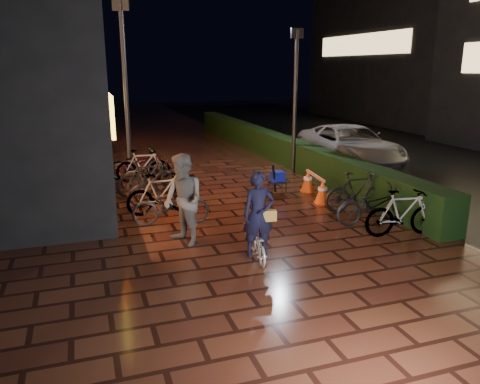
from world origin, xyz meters
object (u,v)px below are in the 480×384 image
object	(u,v)px
cyclist	(258,228)
traffic_barrier	(315,186)
van	(350,145)
bystander_person	(183,200)
cart_assembly	(277,178)

from	to	relation	value
cyclist	traffic_barrier	size ratio (longest dim) A/B	1.07
van	traffic_barrier	distance (m)	5.00
cyclist	traffic_barrier	bearing A→B (deg)	49.61
bystander_person	van	size ratio (longest dim) A/B	0.36
bystander_person	cyclist	size ratio (longest dim) A/B	1.09
van	traffic_barrier	size ratio (longest dim) A/B	3.21
traffic_barrier	cyclist	bearing A→B (deg)	-130.39
cyclist	bystander_person	bearing A→B (deg)	131.71
cart_assembly	van	bearing A→B (deg)	35.73
van	traffic_barrier	xyz separation A→B (m)	(-3.36, -3.68, -0.41)
bystander_person	traffic_barrier	distance (m)	4.97
cart_assembly	traffic_barrier	bearing A→B (deg)	-33.81
bystander_person	traffic_barrier	xyz separation A→B (m)	(4.31, 2.40, -0.63)
bystander_person	van	world-z (taller)	bystander_person
traffic_barrier	cart_assembly	size ratio (longest dim) A/B	1.68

